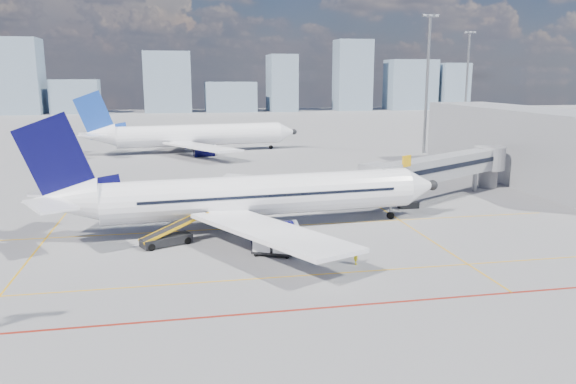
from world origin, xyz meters
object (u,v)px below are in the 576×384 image
main_aircraft (246,197)px  second_aircraft (191,136)px  cargo_dolly (273,243)px  ramp_worker (356,255)px  belt_loader (168,238)px  baggage_tug (327,245)px

main_aircraft → second_aircraft: bearing=88.9°
main_aircraft → cargo_dolly: (1.28, -8.20, -2.20)m
second_aircraft → ramp_worker: bearing=-88.9°
cargo_dolly → belt_loader: bearing=176.2°
main_aircraft → second_aircraft: second_aircraft is taller
second_aircraft → belt_loader: (-3.65, -60.98, -2.56)m
second_aircraft → ramp_worker: (10.84, -68.96, -2.46)m
main_aircraft → ramp_worker: 13.92m
main_aircraft → baggage_tug: size_ratio=19.20×
ramp_worker → cargo_dolly: bearing=71.4°
cargo_dolly → belt_loader: size_ratio=0.60×
main_aircraft → belt_loader: 8.51m
baggage_tug → ramp_worker: ramp_worker is taller
cargo_dolly → baggage_tug: bearing=23.2°
main_aircraft → belt_loader: bearing=-158.0°
main_aircraft → belt_loader: (-7.26, -3.64, -2.56)m
ramp_worker → baggage_tug: bearing=34.9°
baggage_tug → main_aircraft: bearing=119.0°
cargo_dolly → belt_loader: (-8.53, 4.56, -0.36)m
second_aircraft → belt_loader: 61.14m
baggage_tug → cargo_dolly: cargo_dolly is taller
cargo_dolly → second_aircraft: bearing=118.6°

